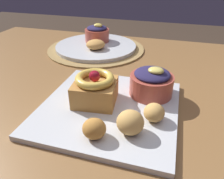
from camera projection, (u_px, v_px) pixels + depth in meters
dining_table at (137, 123)px, 0.58m from camera, size 1.43×0.93×0.73m
woven_placemat at (96, 48)px, 0.81m from camera, size 0.35×0.35×0.00m
front_plate at (109, 107)px, 0.47m from camera, size 0.29×0.29×0.01m
cake_slice at (95, 89)px, 0.47m from camera, size 0.10×0.10×0.07m
berry_ramekin at (152, 82)px, 0.49m from camera, size 0.10×0.10×0.07m
fritter_front at (154, 112)px, 0.42m from camera, size 0.04×0.04×0.04m
fritter_middle at (94, 129)px, 0.38m from camera, size 0.04×0.04×0.04m
fritter_back at (130, 122)px, 0.38m from camera, size 0.05×0.05×0.04m
back_plate at (96, 46)px, 0.80m from camera, size 0.29×0.29×0.01m
back_ramekin at (97, 33)px, 0.82m from camera, size 0.09×0.09×0.07m
back_pastry at (96, 44)px, 0.76m from camera, size 0.07×0.07×0.03m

